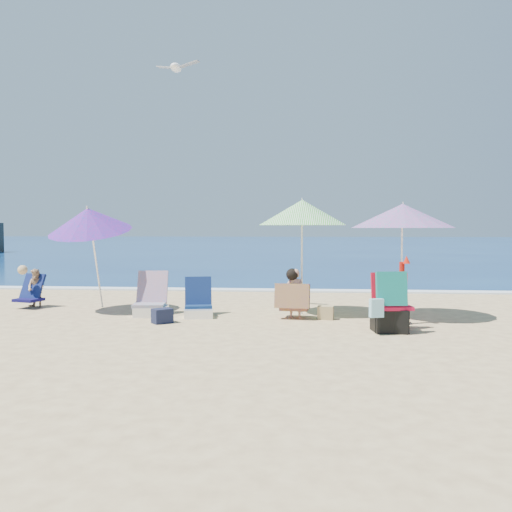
# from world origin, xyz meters

# --- Properties ---
(ground) EXTENTS (120.00, 120.00, 0.00)m
(ground) POSITION_xyz_m (0.00, 0.00, 0.00)
(ground) COLOR #D8BC84
(ground) RESTS_ON ground
(sea) EXTENTS (120.00, 80.00, 0.12)m
(sea) POSITION_xyz_m (0.00, 45.00, -0.05)
(sea) COLOR navy
(sea) RESTS_ON ground
(foam) EXTENTS (120.00, 0.50, 0.04)m
(foam) POSITION_xyz_m (0.00, 5.10, 0.02)
(foam) COLOR white
(foam) RESTS_ON ground
(umbrella_turquoise) EXTENTS (1.98, 1.98, 2.05)m
(umbrella_turquoise) POSITION_xyz_m (2.27, 1.26, 1.81)
(umbrella_turquoise) COLOR white
(umbrella_turquoise) RESTS_ON ground
(umbrella_striped) EXTENTS (1.74, 1.74, 2.15)m
(umbrella_striped) POSITION_xyz_m (0.51, 1.51, 1.88)
(umbrella_striped) COLOR white
(umbrella_striped) RESTS_ON ground
(umbrella_blue) EXTENTS (1.73, 1.79, 2.13)m
(umbrella_blue) POSITION_xyz_m (-3.50, 1.44, 1.75)
(umbrella_blue) COLOR white
(umbrella_blue) RESTS_ON ground
(furled_umbrella) EXTENTS (0.18, 0.17, 1.14)m
(furled_umbrella) POSITION_xyz_m (2.16, 0.57, 0.63)
(furled_umbrella) COLOR #A0130B
(furled_umbrella) RESTS_ON ground
(chair_navy) EXTENTS (0.62, 0.79, 0.69)m
(chair_navy) POSITION_xyz_m (-1.35, 1.09, 0.18)
(chair_navy) COLOR #0D244B
(chair_navy) RESTS_ON ground
(chair_rainbow) EXTENTS (0.66, 0.76, 0.80)m
(chair_rainbow) POSITION_xyz_m (-2.23, 1.11, 0.21)
(chair_rainbow) COLOR #C24B44
(chair_rainbow) RESTS_ON ground
(camp_chair_left) EXTENTS (0.61, 0.60, 0.89)m
(camp_chair_left) POSITION_xyz_m (1.89, -0.05, 0.27)
(camp_chair_left) COLOR red
(camp_chair_left) RESTS_ON ground
(camp_chair_right) EXTENTS (0.69, 0.72, 0.94)m
(camp_chair_right) POSITION_xyz_m (1.85, -0.11, 0.34)
(camp_chair_right) COLOR red
(camp_chair_right) RESTS_ON ground
(person_center) EXTENTS (0.63, 0.56, 0.89)m
(person_center) POSITION_xyz_m (0.37, 0.99, 0.43)
(person_center) COLOR tan
(person_center) RESTS_ON ground
(person_left) EXTENTS (0.58, 0.62, 0.86)m
(person_left) POSITION_xyz_m (-4.84, 1.88, 0.39)
(person_left) COLOR tan
(person_left) RESTS_ON ground
(bag_navy_a) EXTENTS (0.39, 0.37, 0.24)m
(bag_navy_a) POSITION_xyz_m (-1.82, 0.34, 0.12)
(bag_navy_a) COLOR #171B33
(bag_navy_a) RESTS_ON ground
(bag_tan) EXTENTS (0.30, 0.23, 0.23)m
(bag_tan) POSITION_xyz_m (0.92, 0.97, 0.12)
(bag_tan) COLOR #9D8859
(bag_tan) RESTS_ON ground
(bag_navy_b) EXTENTS (0.38, 0.30, 0.27)m
(bag_navy_b) POSITION_xyz_m (2.03, 0.65, 0.13)
(bag_navy_b) COLOR #1B253B
(bag_navy_b) RESTS_ON ground
(seagull) EXTENTS (0.91, 0.48, 0.16)m
(seagull) POSITION_xyz_m (-1.93, 1.96, 4.68)
(seagull) COLOR white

